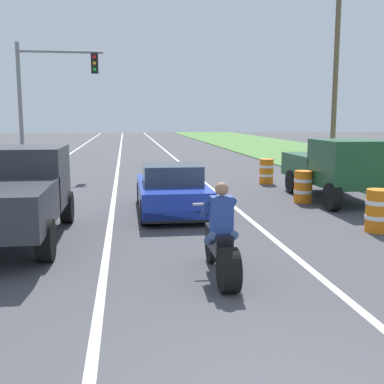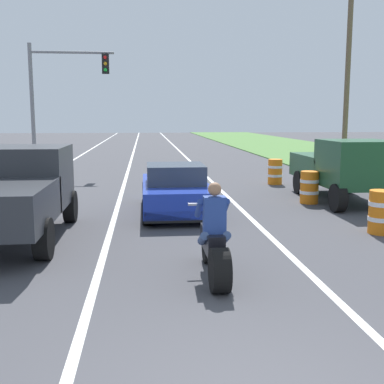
{
  "view_description": "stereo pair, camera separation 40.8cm",
  "coord_description": "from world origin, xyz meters",
  "px_view_note": "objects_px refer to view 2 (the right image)",
  "views": [
    {
      "loc": [
        -1.39,
        -3.64,
        2.65
      ],
      "look_at": [
        0.07,
        6.92,
        1.0
      ],
      "focal_mm": 45.25,
      "sensor_mm": 36.0,
      "label": 1
    },
    {
      "loc": [
        -0.98,
        -3.69,
        2.65
      ],
      "look_at": [
        0.07,
        6.92,
        1.0
      ],
      "focal_mm": 45.25,
      "sensor_mm": 36.0,
      "label": 2
    }
  ],
  "objects_px": {
    "pickup_truck_right_shoulder_dark_green": "(344,167)",
    "construction_barrel_nearest": "(381,212)",
    "sports_car_blue": "(175,190)",
    "construction_barrel_far": "(275,172)",
    "motorcycle_with_rider": "(214,244)",
    "traffic_light_mast_near": "(57,89)",
    "pickup_truck_left_lane_dark_grey": "(16,190)",
    "construction_barrel_mid": "(309,187)"
  },
  "relations": [
    {
      "from": "pickup_truck_left_lane_dark_grey",
      "to": "pickup_truck_right_shoulder_dark_green",
      "type": "height_order",
      "value": "same"
    },
    {
      "from": "motorcycle_with_rider",
      "to": "pickup_truck_left_lane_dark_grey",
      "type": "height_order",
      "value": "pickup_truck_left_lane_dark_grey"
    },
    {
      "from": "construction_barrel_nearest",
      "to": "construction_barrel_mid",
      "type": "height_order",
      "value": "same"
    },
    {
      "from": "pickup_truck_left_lane_dark_grey",
      "to": "pickup_truck_right_shoulder_dark_green",
      "type": "relative_size",
      "value": 1.0
    },
    {
      "from": "sports_car_blue",
      "to": "construction_barrel_far",
      "type": "height_order",
      "value": "sports_car_blue"
    },
    {
      "from": "sports_car_blue",
      "to": "construction_barrel_nearest",
      "type": "distance_m",
      "value": 5.43
    },
    {
      "from": "traffic_light_mast_near",
      "to": "construction_barrel_far",
      "type": "relative_size",
      "value": 6.0
    },
    {
      "from": "sports_car_blue",
      "to": "pickup_truck_right_shoulder_dark_green",
      "type": "distance_m",
      "value": 5.62
    },
    {
      "from": "construction_barrel_mid",
      "to": "motorcycle_with_rider",
      "type": "bearing_deg",
      "value": -120.27
    },
    {
      "from": "pickup_truck_left_lane_dark_grey",
      "to": "construction_barrel_far",
      "type": "distance_m",
      "value": 11.36
    },
    {
      "from": "traffic_light_mast_near",
      "to": "construction_barrel_nearest",
      "type": "bearing_deg",
      "value": -54.19
    },
    {
      "from": "sports_car_blue",
      "to": "pickup_truck_right_shoulder_dark_green",
      "type": "height_order",
      "value": "pickup_truck_right_shoulder_dark_green"
    },
    {
      "from": "sports_car_blue",
      "to": "construction_barrel_mid",
      "type": "bearing_deg",
      "value": 13.83
    },
    {
      "from": "pickup_truck_right_shoulder_dark_green",
      "to": "construction_barrel_nearest",
      "type": "relative_size",
      "value": 4.8
    },
    {
      "from": "construction_barrel_far",
      "to": "construction_barrel_mid",
      "type": "bearing_deg",
      "value": -91.28
    },
    {
      "from": "sports_car_blue",
      "to": "pickup_truck_left_lane_dark_grey",
      "type": "xyz_separation_m",
      "value": [
        -3.62,
        -2.72,
        0.48
      ]
    },
    {
      "from": "sports_car_blue",
      "to": "traffic_light_mast_near",
      "type": "bearing_deg",
      "value": 115.75
    },
    {
      "from": "pickup_truck_right_shoulder_dark_green",
      "to": "construction_barrel_far",
      "type": "bearing_deg",
      "value": 105.18
    },
    {
      "from": "traffic_light_mast_near",
      "to": "construction_barrel_mid",
      "type": "bearing_deg",
      "value": -44.69
    },
    {
      "from": "construction_barrel_far",
      "to": "motorcycle_with_rider",
      "type": "bearing_deg",
      "value": -110.07
    },
    {
      "from": "sports_car_blue",
      "to": "construction_barrel_nearest",
      "type": "height_order",
      "value": "sports_car_blue"
    },
    {
      "from": "motorcycle_with_rider",
      "to": "pickup_truck_right_shoulder_dark_green",
      "type": "xyz_separation_m",
      "value": [
        5.17,
        7.08,
        0.51
      ]
    },
    {
      "from": "motorcycle_with_rider",
      "to": "construction_barrel_far",
      "type": "xyz_separation_m",
      "value": [
        4.07,
        11.13,
        -0.09
      ]
    },
    {
      "from": "motorcycle_with_rider",
      "to": "construction_barrel_nearest",
      "type": "relative_size",
      "value": 2.21
    },
    {
      "from": "sports_car_blue",
      "to": "construction_barrel_far",
      "type": "distance_m",
      "value": 6.91
    },
    {
      "from": "sports_car_blue",
      "to": "pickup_truck_right_shoulder_dark_green",
      "type": "xyz_separation_m",
      "value": [
        5.44,
        1.32,
        0.48
      ]
    },
    {
      "from": "sports_car_blue",
      "to": "pickup_truck_left_lane_dark_grey",
      "type": "relative_size",
      "value": 0.9
    },
    {
      "from": "pickup_truck_left_lane_dark_grey",
      "to": "pickup_truck_right_shoulder_dark_green",
      "type": "distance_m",
      "value": 9.91
    },
    {
      "from": "pickup_truck_left_lane_dark_grey",
      "to": "construction_barrel_far",
      "type": "xyz_separation_m",
      "value": [
        7.96,
        8.09,
        -0.6
      ]
    },
    {
      "from": "sports_car_blue",
      "to": "construction_barrel_far",
      "type": "relative_size",
      "value": 4.3
    },
    {
      "from": "construction_barrel_nearest",
      "to": "construction_barrel_mid",
      "type": "distance_m",
      "value": 4.03
    },
    {
      "from": "construction_barrel_far",
      "to": "traffic_light_mast_near",
      "type": "bearing_deg",
      "value": 153.14
    },
    {
      "from": "sports_car_blue",
      "to": "construction_barrel_nearest",
      "type": "bearing_deg",
      "value": -33.21
    },
    {
      "from": "pickup_truck_right_shoulder_dark_green",
      "to": "traffic_light_mast_near",
      "type": "bearing_deg",
      "value": 139.73
    },
    {
      "from": "pickup_truck_right_shoulder_dark_green",
      "to": "construction_barrel_far",
      "type": "xyz_separation_m",
      "value": [
        -1.1,
        4.06,
        -0.6
      ]
    },
    {
      "from": "sports_car_blue",
      "to": "pickup_truck_left_lane_dark_grey",
      "type": "height_order",
      "value": "pickup_truck_left_lane_dark_grey"
    },
    {
      "from": "traffic_light_mast_near",
      "to": "construction_barrel_mid",
      "type": "xyz_separation_m",
      "value": [
        9.07,
        -8.97,
        -3.44
      ]
    },
    {
      "from": "motorcycle_with_rider",
      "to": "construction_barrel_mid",
      "type": "bearing_deg",
      "value": 59.73
    },
    {
      "from": "traffic_light_mast_near",
      "to": "construction_barrel_nearest",
      "type": "height_order",
      "value": "traffic_light_mast_near"
    },
    {
      "from": "motorcycle_with_rider",
      "to": "construction_barrel_nearest",
      "type": "xyz_separation_m",
      "value": [
        4.27,
        2.79,
        -0.09
      ]
    },
    {
      "from": "construction_barrel_mid",
      "to": "construction_barrel_far",
      "type": "distance_m",
      "value": 4.33
    },
    {
      "from": "construction_barrel_far",
      "to": "pickup_truck_left_lane_dark_grey",
      "type": "bearing_deg",
      "value": -134.51
    }
  ]
}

